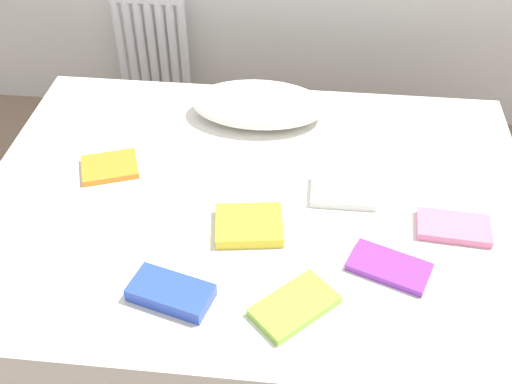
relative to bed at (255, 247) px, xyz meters
name	(u,v)px	position (x,y,z in m)	size (l,w,h in m)	color
ground_plane	(255,289)	(0.00, 0.00, -0.25)	(8.00, 8.00, 0.00)	#7F6651
bed	(255,247)	(0.00, 0.00, 0.00)	(2.00, 1.50, 0.50)	brown
radiator	(153,49)	(-0.66, 1.20, 0.15)	(0.38, 0.04, 0.59)	white
pillow	(259,104)	(-0.04, 0.51, 0.31)	(0.55, 0.33, 0.12)	white
textbook_blue	(171,293)	(-0.20, -0.48, 0.28)	(0.24, 0.12, 0.05)	#2847B7
textbook_purple	(389,267)	(0.45, -0.29, 0.26)	(0.25, 0.13, 0.02)	purple
textbook_yellow	(250,225)	(0.00, -0.16, 0.27)	(0.22, 0.18, 0.04)	yellow
textbook_orange	(110,167)	(-0.55, 0.10, 0.26)	(0.20, 0.16, 0.02)	orange
textbook_pink	(454,227)	(0.68, -0.10, 0.27)	(0.24, 0.14, 0.03)	pink
textbook_white	(344,192)	(0.31, 0.04, 0.27)	(0.23, 0.16, 0.03)	white
textbook_lime	(295,306)	(0.17, -0.48, 0.27)	(0.25, 0.14, 0.03)	#8CC638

